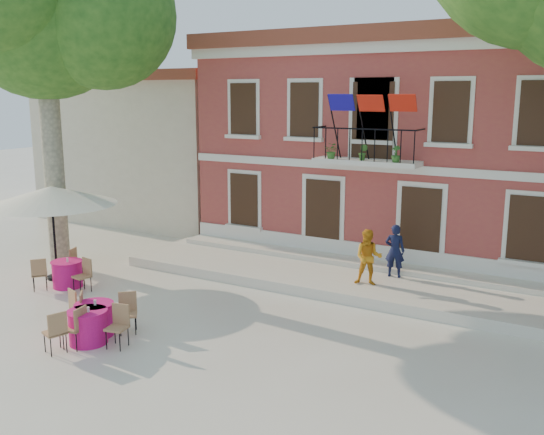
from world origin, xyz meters
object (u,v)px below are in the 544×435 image
at_px(patio_umbrella, 51,196).
at_px(cafe_table_4, 88,325).
at_px(cafe_table_3, 67,272).
at_px(plane_tree_west, 42,8).
at_px(cafe_table_1, 95,318).
at_px(pedestrian_navy, 395,251).
at_px(pedestrian_orange, 368,257).

xyz_separation_m(patio_umbrella, cafe_table_4, (4.51, -3.04, -2.11)).
relative_size(cafe_table_3, cafe_table_4, 1.00).
distance_m(plane_tree_west, cafe_table_3, 7.86).
bearing_deg(cafe_table_4, cafe_table_1, 117.16).
distance_m(pedestrian_navy, cafe_table_1, 8.48).
distance_m(patio_umbrella, cafe_table_4, 5.83).
bearing_deg(cafe_table_4, cafe_table_3, 143.82).
distance_m(plane_tree_west, patio_umbrella, 5.57).
bearing_deg(cafe_table_4, patio_umbrella, 146.08).
relative_size(patio_umbrella, cafe_table_1, 2.06).
bearing_deg(plane_tree_west, pedestrian_orange, 14.00).
xyz_separation_m(patio_umbrella, cafe_table_3, (0.93, -0.42, -2.11)).
xyz_separation_m(pedestrian_navy, cafe_table_4, (-4.61, -7.36, -0.64)).
relative_size(pedestrian_navy, cafe_table_1, 0.84).
relative_size(pedestrian_orange, cafe_table_4, 0.85).
distance_m(patio_umbrella, pedestrian_orange, 9.43).
distance_m(pedestrian_navy, pedestrian_orange, 1.16).
bearing_deg(cafe_table_4, pedestrian_navy, 57.91).
relative_size(patio_umbrella, pedestrian_navy, 2.46).
relative_size(patio_umbrella, pedestrian_orange, 2.43).
height_order(pedestrian_orange, cafe_table_4, pedestrian_orange).
relative_size(cafe_table_1, cafe_table_4, 1.00).
height_order(pedestrian_navy, cafe_table_1, pedestrian_navy).
xyz_separation_m(cafe_table_3, cafe_table_4, (3.58, -2.62, 0.00)).
distance_m(pedestrian_navy, cafe_table_3, 9.49).
relative_size(patio_umbrella, cafe_table_3, 2.06).
bearing_deg(cafe_table_1, patio_umbrella, 148.60).
bearing_deg(plane_tree_west, pedestrian_navy, 19.30).
bearing_deg(cafe_table_1, pedestrian_orange, 52.82).
height_order(patio_umbrella, pedestrian_orange, patio_umbrella).
bearing_deg(patio_umbrella, cafe_table_1, -31.40).
bearing_deg(pedestrian_navy, cafe_table_3, 20.51).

